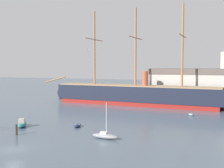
% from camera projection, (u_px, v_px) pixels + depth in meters
% --- Properties ---
extents(ground_plane, '(400.00, 400.00, 0.00)m').
position_uv_depth(ground_plane, '(13.00, 150.00, 39.90)').
color(ground_plane, '#4C5B6B').
extents(tall_ship, '(61.72, 13.17, 29.69)m').
position_uv_depth(tall_ship, '(135.00, 95.00, 85.25)').
color(tall_ship, maroon).
rests_on(tall_ship, ground).
extents(motorboat_foreground_left, '(3.53, 4.33, 1.70)m').
position_uv_depth(motorboat_foreground_left, '(22.00, 124.00, 54.60)').
color(motorboat_foreground_left, '#236670').
rests_on(motorboat_foreground_left, ground).
extents(sailboat_foreground_right, '(4.71, 1.59, 6.06)m').
position_uv_depth(sailboat_foreground_right, '(105.00, 136.00, 45.78)').
color(sailboat_foreground_right, gray).
rests_on(sailboat_foreground_right, ground).
extents(dinghy_near_centre, '(1.46, 2.66, 0.60)m').
position_uv_depth(dinghy_near_centre, '(77.00, 126.00, 54.48)').
color(dinghy_near_centre, '#1E284C').
rests_on(dinghy_near_centre, ground).
extents(dinghy_alongside_stern, '(1.70, 2.30, 0.50)m').
position_uv_depth(dinghy_alongside_stern, '(191.00, 114.00, 67.21)').
color(dinghy_alongside_stern, '#7FB2D6').
rests_on(dinghy_alongside_stern, ground).
extents(dinghy_far_left, '(1.56, 2.83, 0.63)m').
position_uv_depth(dinghy_far_left, '(62.00, 98.00, 101.99)').
color(dinghy_far_left, '#1E284C').
rests_on(dinghy_far_left, ground).
extents(sailboat_far_right, '(3.76, 2.91, 4.86)m').
position_uv_depth(sailboat_far_right, '(221.00, 107.00, 78.83)').
color(sailboat_far_right, '#1E284C').
rests_on(sailboat_far_right, ground).
extents(mooring_piling_right_pair, '(0.41, 0.41, 1.90)m').
position_uv_depth(mooring_piling_right_pair, '(16.00, 130.00, 48.15)').
color(mooring_piling_right_pair, '#423323').
rests_on(mooring_piling_right_pair, ground).
extents(dockside_warehouse_right, '(48.77, 18.81, 16.51)m').
position_uv_depth(dockside_warehouse_right, '(223.00, 86.00, 88.28)').
color(dockside_warehouse_right, '#565659').
rests_on(dockside_warehouse_right, ground).
extents(seagull_in_flight, '(0.41, 1.16, 0.13)m').
position_uv_depth(seagull_in_flight, '(89.00, 50.00, 54.97)').
color(seagull_in_flight, silver).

